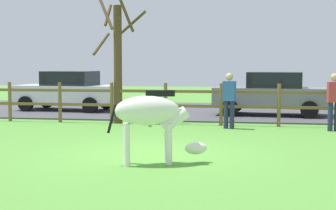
% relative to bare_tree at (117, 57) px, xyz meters
% --- Properties ---
extents(ground_plane, '(60.00, 60.00, 0.00)m').
position_rel_bare_tree_xyz_m(ground_plane, '(2.09, -5.08, -2.11)').
color(ground_plane, '#549338').
extents(parking_asphalt, '(28.00, 7.40, 0.05)m').
position_rel_bare_tree_xyz_m(parking_asphalt, '(2.09, 4.22, -2.09)').
color(parking_asphalt, '#47474C').
rests_on(parking_asphalt, ground_plane).
extents(paddock_fence, '(21.07, 0.11, 1.30)m').
position_rel_bare_tree_xyz_m(paddock_fence, '(1.57, -0.08, -1.38)').
color(paddock_fence, brown).
rests_on(paddock_fence, ground_plane).
extents(bare_tree, '(1.58, 1.57, 4.15)m').
position_rel_bare_tree_xyz_m(bare_tree, '(0.00, 0.00, 0.00)').
color(bare_tree, '#513A23').
rests_on(bare_tree, ground_plane).
extents(zebra, '(1.87, 0.90, 1.41)m').
position_rel_bare_tree_xyz_m(zebra, '(2.34, -6.23, -1.19)').
color(zebra, white).
rests_on(zebra, ground_plane).
extents(parked_car_grey, '(4.13, 2.15, 1.56)m').
position_rel_bare_tree_xyz_m(parked_car_grey, '(4.96, 2.80, -1.27)').
color(parked_car_grey, slate).
rests_on(parked_car_grey, parking_asphalt).
extents(parked_car_white, '(4.13, 2.16, 1.56)m').
position_rel_bare_tree_xyz_m(parked_car_white, '(-2.96, 3.41, -1.27)').
color(parked_car_white, white).
rests_on(parked_car_white, parking_asphalt).
extents(visitor_left_of_tree, '(0.40, 0.29, 1.64)m').
position_rel_bare_tree_xyz_m(visitor_left_of_tree, '(3.59, -0.81, -1.21)').
color(visitor_left_of_tree, '#232847').
rests_on(visitor_left_of_tree, ground_plane).
extents(visitor_right_of_tree, '(0.38, 0.26, 1.64)m').
position_rel_bare_tree_xyz_m(visitor_right_of_tree, '(6.54, -0.86, -1.21)').
color(visitor_right_of_tree, '#232847').
rests_on(visitor_right_of_tree, ground_plane).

